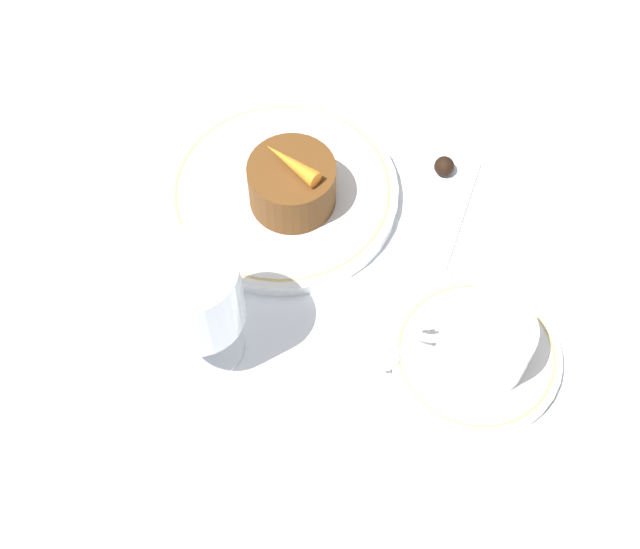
{
  "coord_description": "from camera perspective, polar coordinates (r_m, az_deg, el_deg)",
  "views": [
    {
      "loc": [
        -0.15,
        0.45,
        0.7
      ],
      "look_at": [
        -0.07,
        0.07,
        0.04
      ],
      "focal_mm": 50.0,
      "sensor_mm": 36.0,
      "label": 1
    }
  ],
  "objects": [
    {
      "name": "chocolate_truffle",
      "position": [
        0.88,
        7.95,
        6.88
      ],
      "size": [
        0.02,
        0.02,
        0.02
      ],
      "color": "black",
      "rests_on": "ground_plane"
    },
    {
      "name": "dessert_cake",
      "position": [
        0.83,
        -1.8,
        5.81
      ],
      "size": [
        0.08,
        0.08,
        0.05
      ],
      "color": "#563314",
      "rests_on": "dinner_plate"
    },
    {
      "name": "carrot_garnish",
      "position": [
        0.8,
        -1.86,
        7.17
      ],
      "size": [
        0.06,
        0.04,
        0.02
      ],
      "color": "orange",
      "rests_on": "dessert_cake"
    },
    {
      "name": "dinner_plate",
      "position": [
        0.86,
        -2.4,
        5.3
      ],
      "size": [
        0.22,
        0.22,
        0.01
      ],
      "color": "white",
      "rests_on": "ground_plane"
    },
    {
      "name": "fork",
      "position": [
        0.83,
        8.15,
        1.36
      ],
      "size": [
        0.04,
        0.18,
        0.01
      ],
      "color": "silver",
      "rests_on": "ground_plane"
    },
    {
      "name": "saucer",
      "position": [
        0.78,
        9.93,
        -5.11
      ],
      "size": [
        0.15,
        0.15,
        0.01
      ],
      "color": "white",
      "rests_on": "ground_plane"
    },
    {
      "name": "coffee_cup",
      "position": [
        0.75,
        10.48,
        -4.23
      ],
      "size": [
        0.1,
        0.08,
        0.06
      ],
      "color": "white",
      "rests_on": "saucer"
    },
    {
      "name": "spoon",
      "position": [
        0.78,
        6.46,
        -3.95
      ],
      "size": [
        0.09,
        0.1,
        0.0
      ],
      "color": "silver",
      "rests_on": "saucer"
    },
    {
      "name": "ground_plane",
      "position": [
        0.85,
        -3.87,
        3.36
      ],
      "size": [
        3.0,
        3.0,
        0.0
      ],
      "primitive_type": "plane",
      "color": "white"
    },
    {
      "name": "wine_glass",
      "position": [
        0.71,
        -8.01,
        -1.43
      ],
      "size": [
        0.08,
        0.08,
        0.13
      ],
      "color": "silver",
      "rests_on": "ground_plane"
    }
  ]
}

